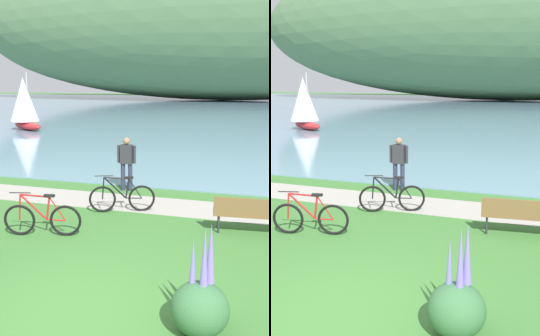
% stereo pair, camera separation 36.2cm
% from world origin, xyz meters
% --- Properties ---
extents(ground_plane, '(200.00, 200.00, 0.00)m').
position_xyz_m(ground_plane, '(0.00, 0.00, 0.00)').
color(ground_plane, '#3D7533').
extents(bay_water, '(180.00, 80.00, 0.04)m').
position_xyz_m(bay_water, '(0.00, 47.14, 0.02)').
color(bay_water, '#6B8EA8').
rests_on(bay_water, ground).
extents(distant_hillside, '(95.93, 28.00, 27.57)m').
position_xyz_m(distant_hillside, '(-2.29, 67.53, 13.82)').
color(distant_hillside, '#4C7047').
rests_on(distant_hillside, bay_water).
extents(shoreline_path, '(60.00, 1.50, 0.01)m').
position_xyz_m(shoreline_path, '(0.00, 5.45, 0.01)').
color(shoreline_path, '#A39E93').
rests_on(shoreline_path, ground).
extents(park_bench_near_camera, '(1.84, 0.64, 0.88)m').
position_xyz_m(park_bench_near_camera, '(2.51, 4.04, 0.52)').
color(park_bench_near_camera, brown).
rests_on(park_bench_near_camera, ground).
extents(bicycle_leaning_near_bench, '(1.68, 0.69, 1.01)m').
position_xyz_m(bicycle_leaning_near_bench, '(-0.84, 4.68, 0.40)').
color(bicycle_leaning_near_bench, black).
rests_on(bicycle_leaning_near_bench, ground).
extents(bicycle_beside_path, '(1.73, 0.48, 1.01)m').
position_xyz_m(bicycle_beside_path, '(-2.06, 2.62, 0.40)').
color(bicycle_beside_path, black).
rests_on(bicycle_beside_path, ground).
extents(person_at_shoreline, '(0.61, 0.23, 1.71)m').
position_xyz_m(person_at_shoreline, '(-1.34, 6.70, 0.98)').
color(person_at_shoreline, '#282D47').
rests_on(person_at_shoreline, ground).
extents(echium_bush_mid_cluster, '(0.81, 0.81, 1.59)m').
position_xyz_m(echium_bush_mid_cluster, '(1.78, 0.10, 0.42)').
color(echium_bush_mid_cluster, '#386B3D').
rests_on(echium_bush_mid_cluster, ground).
extents(sailboat_nearest_to_shore, '(3.38, 2.82, 3.97)m').
position_xyz_m(sailboat_nearest_to_shore, '(-13.00, 19.69, 1.91)').
color(sailboat_nearest_to_shore, '#B22323').
rests_on(sailboat_nearest_to_shore, bay_water).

